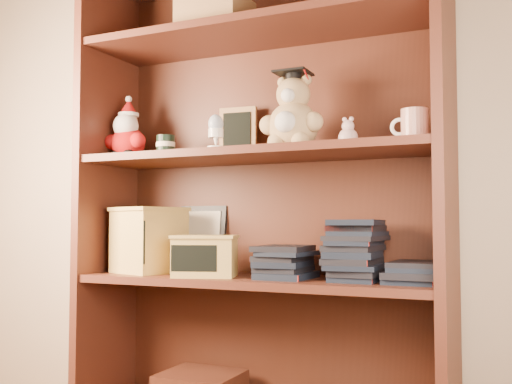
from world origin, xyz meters
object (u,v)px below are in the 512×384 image
Objects in this scene: grad_teddy_bear at (292,119)px; treats_box at (149,240)px; teacher_mug at (414,126)px; bookcase at (262,205)px.

treats_box is (-0.54, 0.01, -0.38)m from grad_teddy_bear.
bookcase is at bearing 174.22° from teacher_mug.
treats_box is (-0.90, -0.00, -0.33)m from teacher_mug.
teacher_mug is 0.96m from treats_box.
bookcase is 6.33× the size of grad_teddy_bear.
teacher_mug is (0.50, -0.05, 0.22)m from bookcase.
teacher_mug reaches higher than treats_box.
teacher_mug is at bearing -5.78° from bookcase.
grad_teddy_bear is (0.13, -0.06, 0.27)m from bookcase.
bookcase reaches higher than treats_box.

